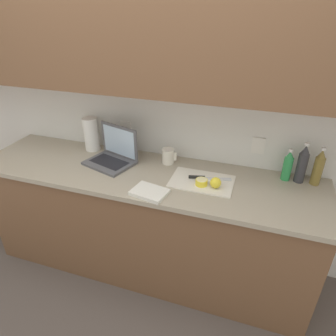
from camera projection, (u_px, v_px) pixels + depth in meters
name	position (u px, v px, depth m)	size (l,w,h in m)	color
ground_plane	(148.00, 263.00, 2.56)	(12.00, 12.00, 0.00)	#564C47
wall_back	(154.00, 69.00, 2.01)	(5.20, 0.38, 2.60)	white
counter_unit	(143.00, 220.00, 2.35)	(2.52, 0.65, 0.89)	brown
laptop	(113.00, 154.00, 2.24)	(0.40, 0.35, 0.27)	#515156
cutting_board	(202.00, 181.00, 2.02)	(0.42, 0.28, 0.01)	silver
knife	(202.00, 178.00, 2.04)	(0.29, 0.10, 0.02)	silver
lemon_half_cut	(201.00, 182.00, 1.96)	(0.08, 0.08, 0.04)	yellow
lemon_whole_beside	(216.00, 183.00, 1.93)	(0.07, 0.07, 0.07)	yellow
bottle_green_soda	(288.00, 166.00, 2.00)	(0.06, 0.06, 0.23)	#2D934C
bottle_oil_tall	(302.00, 164.00, 1.96)	(0.07, 0.07, 0.28)	#333338
bottle_water_clear	(318.00, 168.00, 1.94)	(0.06, 0.06, 0.27)	olive
measuring_cup	(168.00, 156.00, 2.23)	(0.11, 0.09, 0.11)	silver
paper_towel_roll	(91.00, 134.00, 2.40)	(0.12, 0.12, 0.27)	white
dish_towel	(149.00, 192.00, 1.89)	(0.22, 0.16, 0.02)	silver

